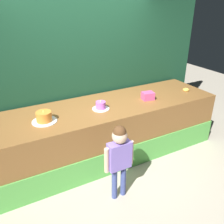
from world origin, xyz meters
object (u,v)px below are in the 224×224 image
at_px(child_figure, 119,153).
at_px(pink_box, 148,96).
at_px(donut, 186,90).
at_px(cake_right, 101,106).
at_px(cake_center, 44,117).

relative_size(child_figure, pink_box, 5.66).
relative_size(donut, cake_right, 0.43).
bearing_deg(child_figure, cake_right, 78.76).
distance_m(pink_box, cake_right, 0.86).
bearing_deg(cake_center, child_figure, -51.84).
height_order(donut, cake_right, cake_right).
bearing_deg(child_figure, pink_box, 39.49).
bearing_deg(cake_right, pink_box, -1.69).
xyz_separation_m(child_figure, donut, (1.89, 0.85, 0.23)).
bearing_deg(child_figure, cake_center, 128.16).
bearing_deg(donut, child_figure, -155.70).
xyz_separation_m(pink_box, cake_right, (-0.86, 0.03, -0.01)).
bearing_deg(donut, cake_right, 179.25).
distance_m(donut, cake_right, 1.72).
distance_m(child_figure, donut, 2.09).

